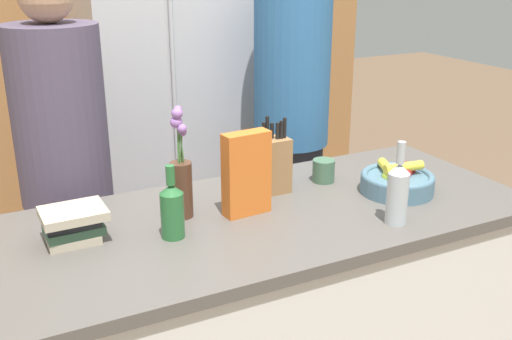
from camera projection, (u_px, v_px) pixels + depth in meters
The scene contains 13 objects.
kitchen_island at pixel (268, 326), 2.17m from camera, with size 1.83×0.78×0.91m.
back_wall_wood at pixel (126, 36), 3.31m from camera, with size 3.03×0.12×2.60m.
refrigerator at pixel (166, 98), 3.15m from camera, with size 0.82×0.62×2.02m.
fruit_bowl at pixel (397, 180), 2.18m from camera, with size 0.26×0.26×0.11m.
knife_block at pixel (274, 164), 2.16m from camera, with size 0.10×0.09×0.28m.
flower_vase at pixel (181, 179), 1.94m from camera, with size 0.07×0.07×0.38m.
cereal_box at pixel (246, 174), 1.97m from camera, with size 0.16×0.07×0.28m.
coffee_mug at pixel (324, 170), 2.28m from camera, with size 0.09×0.11×0.09m.
book_stack at pixel (73, 224), 1.80m from camera, with size 0.19×0.15×0.11m.
bottle_oil at pixel (172, 209), 1.81m from camera, with size 0.07×0.07×0.23m.
bottle_vinegar at pixel (398, 192), 1.90m from camera, with size 0.07×0.07×0.28m.
person_at_sink at pixel (65, 167), 2.32m from camera, with size 0.35×0.35×1.69m.
person_in_blue at pixel (291, 113), 2.85m from camera, with size 0.36×0.36×1.80m.
Camera 1 is at (-0.88, -1.63, 1.73)m, focal length 42.00 mm.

